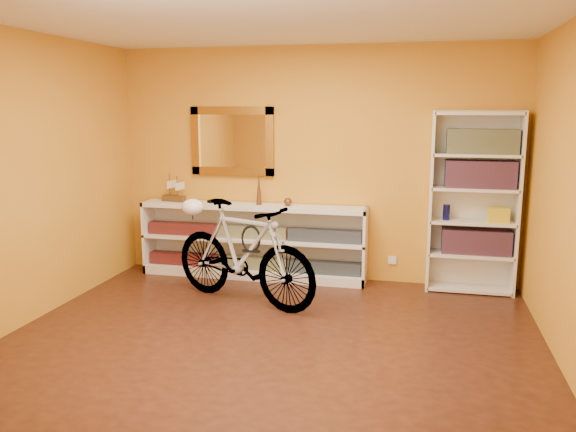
% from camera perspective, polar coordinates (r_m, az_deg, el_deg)
% --- Properties ---
extents(floor, '(4.50, 4.00, 0.01)m').
position_cam_1_polar(floor, '(4.88, -1.90, -12.59)').
color(floor, black).
rests_on(floor, ground).
extents(ceiling, '(4.50, 4.00, 0.01)m').
position_cam_1_polar(ceiling, '(4.54, -2.12, 19.30)').
color(ceiling, silver).
rests_on(ceiling, ground).
extents(back_wall, '(4.50, 0.01, 2.60)m').
position_cam_1_polar(back_wall, '(6.47, 2.62, 5.13)').
color(back_wall, '#C3801D').
rests_on(back_wall, ground).
extents(left_wall, '(0.01, 4.00, 2.60)m').
position_cam_1_polar(left_wall, '(5.56, -25.12, 3.22)').
color(left_wall, '#C3801D').
rests_on(left_wall, ground).
extents(gilt_mirror, '(0.98, 0.06, 0.78)m').
position_cam_1_polar(gilt_mirror, '(6.65, -5.56, 7.40)').
color(gilt_mirror, '#885C18').
rests_on(gilt_mirror, back_wall).
extents(wall_socket, '(0.09, 0.02, 0.09)m').
position_cam_1_polar(wall_socket, '(6.54, 10.31, -4.33)').
color(wall_socket, silver).
rests_on(wall_socket, back_wall).
extents(console_unit, '(2.60, 0.35, 0.85)m').
position_cam_1_polar(console_unit, '(6.59, -3.53, -2.49)').
color(console_unit, silver).
rests_on(console_unit, floor).
extents(cd_row_lower, '(2.50, 0.13, 0.14)m').
position_cam_1_polar(cd_row_lower, '(6.63, -3.56, -4.68)').
color(cd_row_lower, black).
rests_on(cd_row_lower, console_unit).
extents(cd_row_upper, '(2.50, 0.13, 0.14)m').
position_cam_1_polar(cd_row_upper, '(6.55, -3.59, -1.60)').
color(cd_row_upper, navy).
rests_on(cd_row_upper, console_unit).
extents(model_ship, '(0.30, 0.16, 0.33)m').
position_cam_1_polar(model_ship, '(6.81, -11.31, 2.82)').
color(model_ship, '#432A12').
rests_on(model_ship, console_unit).
extents(toy_car, '(0.00, 0.00, 0.00)m').
position_cam_1_polar(toy_car, '(6.65, -7.44, 1.30)').
color(toy_car, black).
rests_on(toy_car, console_unit).
extents(bronze_ornament, '(0.07, 0.07, 0.38)m').
position_cam_1_polar(bronze_ornament, '(6.46, -2.91, 2.79)').
color(bronze_ornament, brown).
rests_on(bronze_ornament, console_unit).
extents(decorative_orb, '(0.09, 0.09, 0.09)m').
position_cam_1_polar(decorative_orb, '(6.39, -0.01, 1.42)').
color(decorative_orb, brown).
rests_on(decorative_orb, console_unit).
extents(bookcase, '(0.90, 0.30, 1.90)m').
position_cam_1_polar(bookcase, '(6.27, 17.92, 1.22)').
color(bookcase, silver).
rests_on(bookcase, floor).
extents(book_row_a, '(0.70, 0.22, 0.26)m').
position_cam_1_polar(book_row_a, '(6.35, 18.16, -2.40)').
color(book_row_a, maroon).
rests_on(book_row_a, bookcase).
extents(book_row_b, '(0.70, 0.22, 0.28)m').
position_cam_1_polar(book_row_b, '(6.24, 18.54, 3.97)').
color(book_row_b, maroon).
rests_on(book_row_b, bookcase).
extents(book_row_c, '(0.70, 0.22, 0.25)m').
position_cam_1_polar(book_row_c, '(6.21, 18.72, 7.03)').
color(book_row_c, '#1A555D').
rests_on(book_row_c, bookcase).
extents(travel_mug, '(0.07, 0.07, 0.16)m').
position_cam_1_polar(travel_mug, '(6.25, 15.45, 0.36)').
color(travel_mug, navy).
rests_on(travel_mug, bookcase).
extents(red_tin, '(0.17, 0.17, 0.17)m').
position_cam_1_polar(red_tin, '(6.22, 16.37, 6.82)').
color(red_tin, maroon).
rests_on(red_tin, bookcase).
extents(yellow_bag, '(0.21, 0.15, 0.15)m').
position_cam_1_polar(yellow_bag, '(6.28, 20.16, 0.09)').
color(yellow_bag, yellow).
rests_on(yellow_bag, bookcase).
extents(bicycle, '(1.07, 1.80, 1.03)m').
position_cam_1_polar(bicycle, '(5.70, -4.49, -3.65)').
color(bicycle, silver).
rests_on(bicycle, floor).
extents(helmet, '(0.23, 0.22, 0.17)m').
position_cam_1_polar(helmet, '(6.06, -9.46, 0.88)').
color(helmet, white).
rests_on(helmet, bicycle).
extents(u_lock, '(0.20, 0.02, 0.20)m').
position_cam_1_polar(u_lock, '(5.60, -3.69, -2.27)').
color(u_lock, black).
rests_on(u_lock, bicycle).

